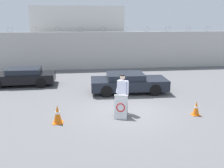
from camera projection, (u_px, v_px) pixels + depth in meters
ground_plane at (125, 111)px, 12.02m from camera, size 90.00×90.00×0.00m
perimeter_wall at (103, 50)px, 22.33m from camera, size 36.00×0.30×3.75m
building_block at (78, 35)px, 26.63m from camera, size 8.57×7.58×5.56m
barricade_sign at (121, 106)px, 11.18m from camera, size 0.73×0.78×1.05m
security_guard at (122, 91)px, 11.78m from camera, size 0.58×0.62×1.83m
traffic_cone_near at (58, 114)px, 10.58m from camera, size 0.43×0.43×0.80m
traffic_cone_mid at (196, 108)px, 11.49m from camera, size 0.36×0.36×0.67m
parked_car_front_coupe at (22, 77)px, 16.75m from camera, size 4.43×1.94×1.16m
parked_car_rear_sedan at (128, 82)px, 15.13m from camera, size 4.63×2.14×1.18m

